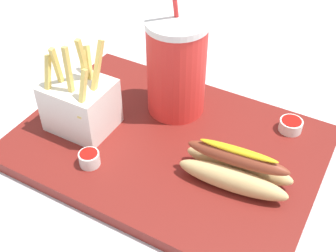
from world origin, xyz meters
TOP-DOWN VIEW (x-y plane):
  - ground_plane at (0.00, 0.00)m, footprint 2.40×2.40m
  - food_tray at (0.00, 0.00)m, footprint 0.46×0.33m
  - soda_cup at (0.03, -0.08)m, footprint 0.10×0.10m
  - fries_basket at (0.14, 0.03)m, footprint 0.10×0.09m
  - hot_dog_1 at (-0.12, 0.03)m, footprint 0.16×0.07m
  - ketchup_cup_1 at (0.08, 0.10)m, footprint 0.03×0.03m
  - ketchup_cup_2 at (-0.16, -0.12)m, footprint 0.04×0.04m

SIDE VIEW (x-z plane):
  - ground_plane at x=0.00m, z-range -0.02..0.00m
  - food_tray at x=0.00m, z-range 0.00..0.02m
  - ketchup_cup_2 at x=-0.16m, z-range 0.02..0.04m
  - ketchup_cup_1 at x=0.08m, z-range 0.02..0.04m
  - hot_dog_1 at x=-0.12m, z-range 0.01..0.08m
  - fries_basket at x=0.14m, z-range -0.01..0.14m
  - soda_cup at x=0.03m, z-range -0.03..0.23m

